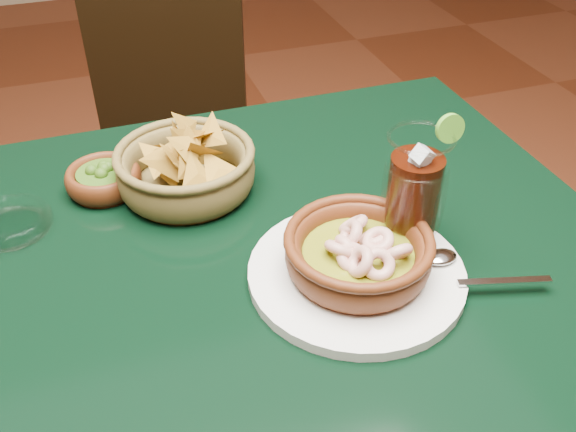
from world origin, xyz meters
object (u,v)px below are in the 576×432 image
object	(u,v)px
shrimp_plate	(358,258)
chip_basket	(186,168)
dining_table	(189,317)
dining_chair	(169,165)
cola_drink	(413,196)

from	to	relation	value
shrimp_plate	chip_basket	bearing A→B (deg)	121.46
dining_table	shrimp_plate	size ratio (longest dim) A/B	3.35
dining_chair	shrimp_plate	distance (m)	0.87
dining_table	cola_drink	size ratio (longest dim) A/B	6.16
dining_table	cola_drink	bearing A→B (deg)	-11.98
cola_drink	shrimp_plate	bearing A→B (deg)	-158.16
chip_basket	dining_chair	bearing A→B (deg)	86.11
dining_table	chip_basket	xyz separation A→B (m)	(0.04, 0.17, 0.14)
dining_chair	chip_basket	xyz separation A→B (m)	(-0.04, -0.53, 0.33)
dining_chair	cola_drink	xyz separation A→B (m)	(0.22, -0.76, 0.37)
cola_drink	chip_basket	bearing A→B (deg)	137.49
dining_chair	cola_drink	world-z (taller)	cola_drink
chip_basket	cola_drink	xyz separation A→B (m)	(0.25, -0.23, 0.05)
dining_chair	dining_table	bearing A→B (deg)	-96.48
cola_drink	dining_table	bearing A→B (deg)	168.02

